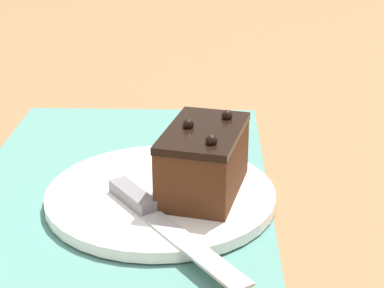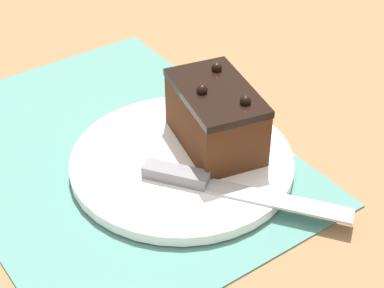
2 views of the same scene
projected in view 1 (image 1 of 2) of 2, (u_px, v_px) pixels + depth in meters
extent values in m
plane|color=olive|center=(123.00, 176.00, 0.76)|extent=(3.00, 3.00, 0.00)
cube|color=slate|center=(123.00, 175.00, 0.76)|extent=(0.46, 0.34, 0.00)
cylinder|color=white|center=(161.00, 195.00, 0.70)|extent=(0.25, 0.25, 0.01)
cube|color=#472614|center=(204.00, 164.00, 0.68)|extent=(0.14, 0.10, 0.06)
cube|color=black|center=(204.00, 132.00, 0.67)|extent=(0.14, 0.10, 0.01)
sphere|color=black|center=(227.00, 115.00, 0.69)|extent=(0.01, 0.01, 0.01)
sphere|color=black|center=(188.00, 124.00, 0.67)|extent=(0.01, 0.01, 0.01)
sphere|color=black|center=(211.00, 140.00, 0.63)|extent=(0.01, 0.01, 0.01)
cube|color=slate|center=(133.00, 196.00, 0.67)|extent=(0.07, 0.06, 0.01)
cube|color=#B7BABF|center=(193.00, 248.00, 0.58)|extent=(0.13, 0.11, 0.00)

